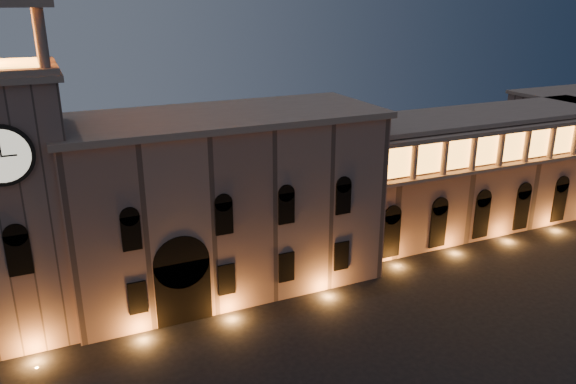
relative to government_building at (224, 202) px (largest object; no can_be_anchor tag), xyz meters
name	(u,v)px	position (x,y,z in m)	size (l,w,h in m)	color
government_building	(224,202)	(0.00, 0.00, 0.00)	(30.80, 12.80, 17.60)	#8C6A5C
clock_tower	(12,195)	(-18.42, -0.95, 3.73)	(9.80, 9.80, 32.40)	#8C6A5C
colonnade_wing	(477,169)	(34.08, 1.99, -1.44)	(40.60, 11.50, 14.50)	#876556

